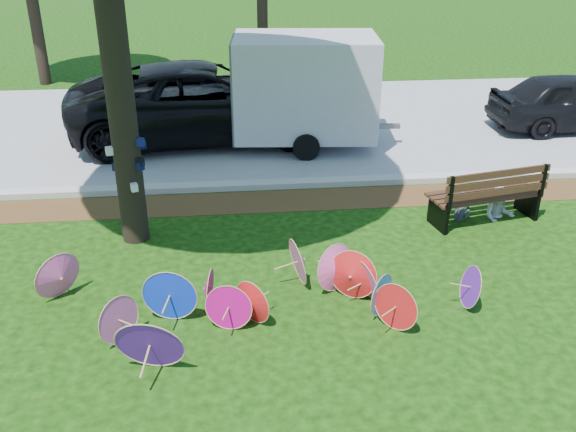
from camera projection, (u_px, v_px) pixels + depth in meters
The scene contains 11 objects.
ground at pixel (265, 349), 8.22m from camera, with size 90.00×90.00×0.00m, color black.
mulch_strip at pixel (249, 202), 12.24m from camera, with size 90.00×1.00×0.01m, color #472D16.
curb at pixel (248, 185), 12.84m from camera, with size 90.00×0.30×0.12m, color #B7B5AD.
street at pixel (241, 124), 16.58m from camera, with size 90.00×8.00×0.01m, color gray.
parasol_pile at pixel (259, 293), 8.74m from camera, with size 6.27×2.51×0.87m.
black_van at pixel (206, 102), 15.25m from camera, with size 2.97×6.43×1.79m, color black.
dark_pickup at pixel (574, 102), 15.95m from camera, with size 1.66×4.11×1.40m, color black.
cargo_trailer at pixel (305, 86), 14.57m from camera, with size 3.17×2.01×2.82m, color silver.
park_bench at pixel (484, 192), 11.35m from camera, with size 2.05×0.78×1.07m, color black, non-canonical shape.
person_left at pixel (464, 193), 11.38m from camera, with size 0.38×0.25×1.03m, color #393D4E.
person_right at pixel (502, 188), 11.41m from camera, with size 0.56×0.44×1.16m, color silver.
Camera 1 is at (-0.35, -6.64, 5.13)m, focal length 40.00 mm.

